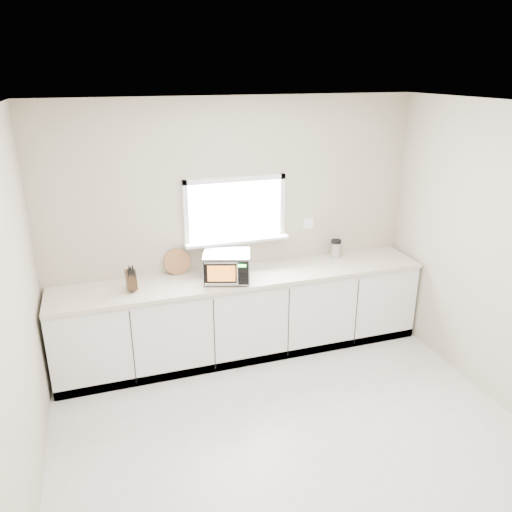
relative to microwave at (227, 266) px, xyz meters
name	(u,v)px	position (x,y,z in m)	size (l,w,h in m)	color
ground	(305,457)	(0.20, -1.61, -1.07)	(4.00, 4.00, 0.00)	beige
back_wall	(235,226)	(0.20, 0.38, 0.29)	(4.00, 0.17, 2.70)	#BAA694
cabinets	(244,316)	(0.20, 0.09, -0.63)	(3.92, 0.60, 0.88)	white
countertop	(244,277)	(0.20, 0.08, -0.17)	(3.92, 0.64, 0.04)	beige
microwave	(227,266)	(0.00, 0.00, 0.00)	(0.54, 0.48, 0.30)	black
knife_block	(131,279)	(-0.94, 0.05, -0.04)	(0.11, 0.20, 0.27)	#402817
cutting_board	(177,262)	(-0.45, 0.33, -0.02)	(0.28, 0.28, 0.02)	#A3633F
coffee_grinder	(336,248)	(1.35, 0.27, -0.05)	(0.15, 0.15, 0.21)	#B0B2B7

